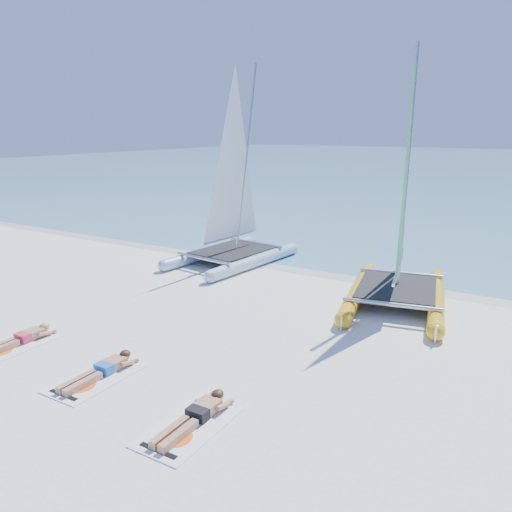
{
  "coord_description": "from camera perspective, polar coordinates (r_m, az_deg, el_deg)",
  "views": [
    {
      "loc": [
        7.11,
        -9.71,
        4.75
      ],
      "look_at": [
        0.6,
        1.2,
        1.48
      ],
      "focal_mm": 35.0,
      "sensor_mm": 36.0,
      "label": 1
    }
  ],
  "objects": [
    {
      "name": "towel_a",
      "position": [
        12.6,
        -25.92,
        -9.2
      ],
      "size": [
        1.0,
        1.85,
        0.02
      ],
      "primitive_type": "cube",
      "color": "white",
      "rests_on": "ground"
    },
    {
      "name": "wet_sand_strip",
      "position": [
        17.44,
        5.56,
        -1.42
      ],
      "size": [
        140.0,
        1.4,
        0.01
      ],
      "primitive_type": "cube",
      "color": "silver",
      "rests_on": "ground"
    },
    {
      "name": "sunbather_a",
      "position": [
        12.65,
        -25.25,
        -8.49
      ],
      "size": [
        0.37,
        1.73,
        0.26
      ],
      "color": "tan",
      "rests_on": "towel_a"
    },
    {
      "name": "catamaran_yellow",
      "position": [
        14.54,
        16.44,
        4.13
      ],
      "size": [
        3.52,
        5.87,
        7.28
      ],
      "rotation": [
        0.0,
        0.0,
        0.19
      ],
      "color": "yellow",
      "rests_on": "ground"
    },
    {
      "name": "towel_b",
      "position": [
        10.49,
        -17.88,
        -13.16
      ],
      "size": [
        1.0,
        1.85,
        0.02
      ],
      "primitive_type": "cube",
      "color": "white",
      "rests_on": "ground"
    },
    {
      "name": "sunbather_b",
      "position": [
        10.56,
        -17.13,
        -12.27
      ],
      "size": [
        0.37,
        1.73,
        0.26
      ],
      "color": "tan",
      "rests_on": "towel_b"
    },
    {
      "name": "sunbather_c",
      "position": [
        8.76,
        -6.85,
        -17.6
      ],
      "size": [
        0.37,
        1.73,
        0.26
      ],
      "color": "tan",
      "rests_on": "towel_c"
    },
    {
      "name": "towel_c",
      "position": [
        8.69,
        -7.64,
        -18.76
      ],
      "size": [
        1.0,
        1.85,
        0.02
      ],
      "primitive_type": "cube",
      "color": "white",
      "rests_on": "ground"
    },
    {
      "name": "catamaran_blue",
      "position": [
        17.83,
        -2.61,
        6.06
      ],
      "size": [
        3.13,
        5.55,
        7.22
      ],
      "rotation": [
        0.0,
        0.0,
        -0.12
      ],
      "color": "#BCDFF7",
      "rests_on": "ground"
    },
    {
      "name": "ground",
      "position": [
        12.93,
        -5.04,
        -7.16
      ],
      "size": [
        140.0,
        140.0,
        0.0
      ],
      "primitive_type": "plane",
      "color": "white",
      "rests_on": "ground"
    },
    {
      "name": "sea",
      "position": [
        73.21,
        25.55,
        9.34
      ],
      "size": [
        140.0,
        115.0,
        0.01
      ],
      "primitive_type": "cube",
      "color": "#78B2C8",
      "rests_on": "ground"
    }
  ]
}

